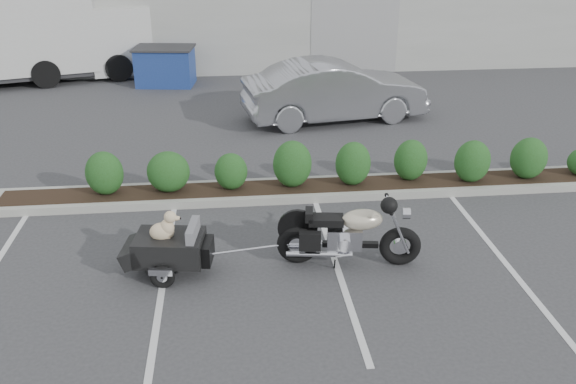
{
  "coord_description": "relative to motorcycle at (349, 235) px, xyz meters",
  "views": [
    {
      "loc": [
        -0.41,
        -8.74,
        5.09
      ],
      "look_at": [
        0.55,
        0.66,
        0.75
      ],
      "focal_mm": 38.0,
      "sensor_mm": 36.0,
      "label": 1
    }
  ],
  "objects": [
    {
      "name": "sedan",
      "position": [
        1.05,
        7.37,
        0.27
      ],
      "size": [
        5.02,
        2.44,
        1.59
      ],
      "primitive_type": "imported",
      "rotation": [
        0.0,
        0.0,
        1.74
      ],
      "color": "#A5A6AC",
      "rests_on": "ground"
    },
    {
      "name": "delivery_truck",
      "position": [
        -7.62,
        12.66,
        0.99
      ],
      "size": [
        7.2,
        3.97,
        3.14
      ],
      "rotation": [
        0.0,
        0.0,
        0.28
      ],
      "color": "beige",
      "rests_on": "ground"
    },
    {
      "name": "planter_kerb",
      "position": [
        -0.38,
        2.74,
        -0.45
      ],
      "size": [
        12.0,
        1.0,
        0.15
      ],
      "primitive_type": "cube",
      "color": "#9E9E93",
      "rests_on": "ground"
    },
    {
      "name": "dumpster",
      "position": [
        -3.73,
        11.54,
        0.1
      ],
      "size": [
        2.01,
        1.5,
        1.22
      ],
      "rotation": [
        0.0,
        0.0,
        -0.13
      ],
      "color": "navy",
      "rests_on": "ground"
    },
    {
      "name": "ground",
      "position": [
        -1.38,
        0.54,
        -0.52
      ],
      "size": [
        90.0,
        90.0,
        0.0
      ],
      "primitive_type": "plane",
      "color": "#38383A",
      "rests_on": "ground"
    },
    {
      "name": "motorcycle",
      "position": [
        0.0,
        0.0,
        0.0
      ],
      "size": [
        2.27,
        0.86,
        1.31
      ],
      "rotation": [
        0.0,
        0.0,
        -0.14
      ],
      "color": "black",
      "rests_on": "ground"
    },
    {
      "name": "pet_trailer",
      "position": [
        -2.78,
        0.03,
        -0.07
      ],
      "size": [
        1.83,
        1.04,
        1.08
      ],
      "rotation": [
        0.0,
        0.0,
        -0.14
      ],
      "color": "black",
      "rests_on": "ground"
    }
  ]
}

